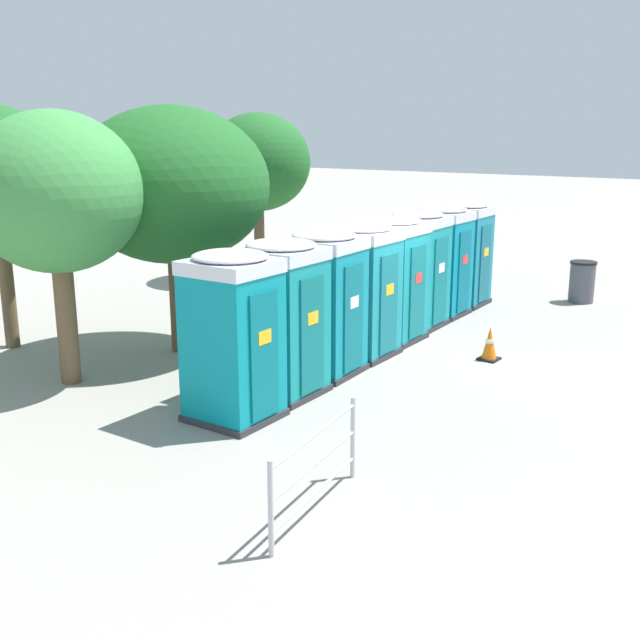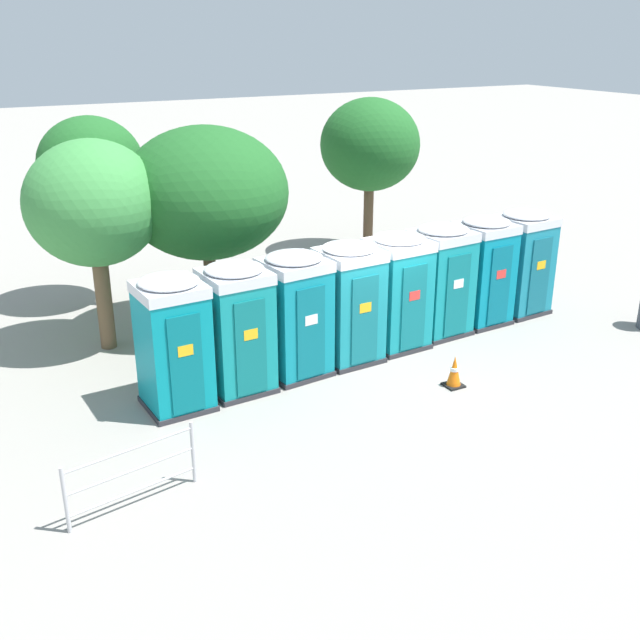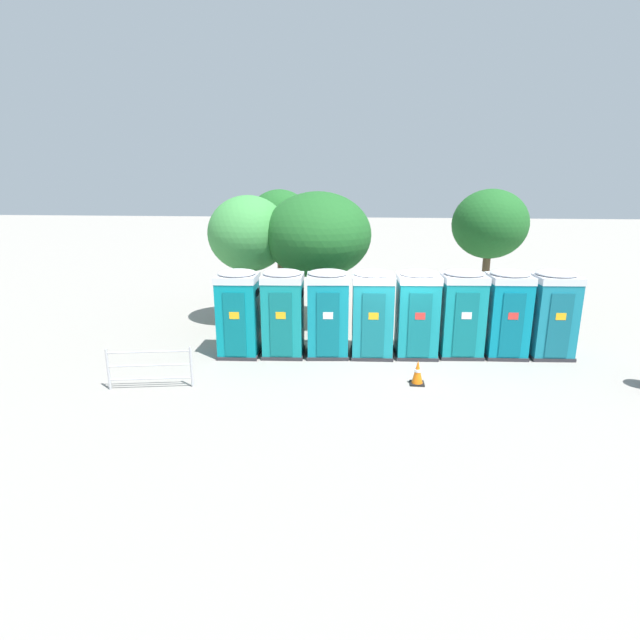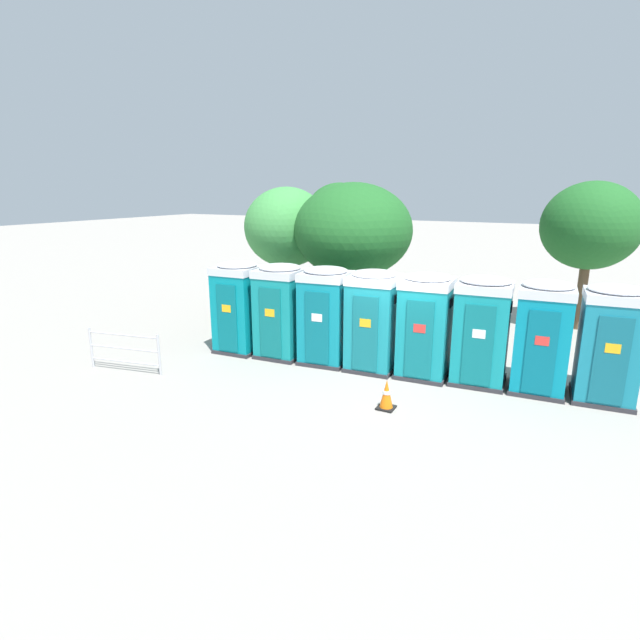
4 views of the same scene
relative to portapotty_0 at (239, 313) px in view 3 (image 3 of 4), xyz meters
The scene contains 15 objects.
ground_plane 4.71m from the portapotty_0, ahead, with size 120.00×120.00×0.00m, color gray.
portapotty_0 is the anchor object (origin of this frame).
portapotty_1 1.30m from the portapotty_0, ahead, with size 1.25×1.26×2.54m.
portapotty_2 2.59m from the portapotty_0, ahead, with size 1.32×1.31×2.54m.
portapotty_3 3.89m from the portapotty_0, ahead, with size 1.26×1.26×2.54m.
portapotty_4 5.18m from the portapotty_0, ahead, with size 1.26×1.26×2.54m.
portapotty_5 6.48m from the portapotty_0, ahead, with size 1.32×1.28×2.54m.
portapotty_6 7.77m from the portapotty_0, ahead, with size 1.23×1.26×2.54m.
portapotty_7 9.07m from the portapotty_0, ahead, with size 1.28×1.28×2.54m.
street_tree_0 3.93m from the portapotty_0, 97.73° to the left, with size 2.81×2.81×4.52m.
street_tree_1 4.32m from the portapotty_0, 59.70° to the left, with size 3.66×3.66×4.65m.
street_tree_2 6.58m from the portapotty_0, 88.73° to the left, with size 2.49×2.49×4.68m.
street_tree_3 11.15m from the portapotty_0, 39.54° to the left, with size 2.97×2.97×4.70m.
traffic_cone 5.43m from the portapotty_0, 19.39° to the right, with size 0.36×0.36×0.64m.
event_barrier 3.20m from the portapotty_0, 119.78° to the right, with size 2.03×0.43×1.05m.
Camera 3 is at (-0.73, -14.08, 4.94)m, focal length 28.00 mm.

